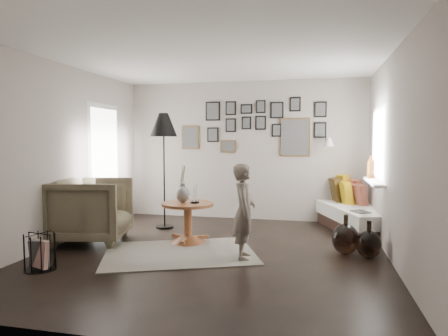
% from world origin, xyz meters
% --- Properties ---
extents(ground, '(4.80, 4.80, 0.00)m').
position_xyz_m(ground, '(0.00, 0.00, 0.00)').
color(ground, black).
rests_on(ground, ground).
extents(wall_back, '(4.50, 0.00, 4.50)m').
position_xyz_m(wall_back, '(0.00, 2.40, 1.30)').
color(wall_back, '#A1968D').
rests_on(wall_back, ground).
extents(wall_front, '(4.50, 0.00, 4.50)m').
position_xyz_m(wall_front, '(0.00, -2.40, 1.30)').
color(wall_front, '#A1968D').
rests_on(wall_front, ground).
extents(wall_left, '(0.00, 4.80, 4.80)m').
position_xyz_m(wall_left, '(-2.25, 0.00, 1.30)').
color(wall_left, '#A1968D').
rests_on(wall_left, ground).
extents(wall_right, '(0.00, 4.80, 4.80)m').
position_xyz_m(wall_right, '(2.25, 0.00, 1.30)').
color(wall_right, '#A1968D').
rests_on(wall_right, ground).
extents(ceiling, '(4.80, 4.80, 0.00)m').
position_xyz_m(ceiling, '(0.00, 0.00, 2.60)').
color(ceiling, white).
rests_on(ceiling, wall_back).
extents(door_left, '(0.00, 2.14, 2.14)m').
position_xyz_m(door_left, '(-2.23, 1.20, 1.05)').
color(door_left, white).
rests_on(door_left, wall_left).
extents(window_right, '(0.15, 1.32, 1.30)m').
position_xyz_m(window_right, '(2.18, 1.34, 0.93)').
color(window_right, white).
rests_on(window_right, wall_right).
extents(gallery_wall, '(2.74, 0.03, 1.08)m').
position_xyz_m(gallery_wall, '(0.29, 2.38, 1.74)').
color(gallery_wall, brown).
rests_on(gallery_wall, wall_back).
extents(wall_sconce, '(0.18, 0.36, 0.16)m').
position_xyz_m(wall_sconce, '(1.55, 2.13, 1.46)').
color(wall_sconce, white).
rests_on(wall_sconce, wall_back).
extents(rug, '(2.32, 2.00, 0.01)m').
position_xyz_m(rug, '(-0.41, -0.12, 0.01)').
color(rug, silver).
rests_on(rug, ground).
extents(pedestal_table, '(0.75, 0.75, 0.59)m').
position_xyz_m(pedestal_table, '(-0.48, 0.43, 0.27)').
color(pedestal_table, brown).
rests_on(pedestal_table, ground).
extents(vase, '(0.22, 0.22, 0.54)m').
position_xyz_m(vase, '(-0.56, 0.45, 0.76)').
color(vase, black).
rests_on(vase, pedestal_table).
extents(candles, '(0.13, 0.13, 0.28)m').
position_xyz_m(candles, '(-0.37, 0.43, 0.73)').
color(candles, black).
rests_on(candles, pedestal_table).
extents(daybed, '(1.36, 1.96, 0.89)m').
position_xyz_m(daybed, '(2.00, 1.87, 0.28)').
color(daybed, black).
rests_on(daybed, ground).
extents(magazine_on_daybed, '(0.31, 0.34, 0.01)m').
position_xyz_m(magazine_on_daybed, '(2.00, 1.23, 0.42)').
color(magazine_on_daybed, black).
rests_on(magazine_on_daybed, daybed).
extents(armchair, '(1.23, 1.21, 0.94)m').
position_xyz_m(armchair, '(-1.87, 0.18, 0.47)').
color(armchair, brown).
rests_on(armchair, ground).
extents(armchair_cushion, '(0.50, 0.51, 0.19)m').
position_xyz_m(armchair_cushion, '(-1.84, 0.23, 0.48)').
color(armchair_cushion, silver).
rests_on(armchair_cushion, armchair).
extents(floor_lamp, '(0.46, 0.46, 1.95)m').
position_xyz_m(floor_lamp, '(-1.18, 1.30, 1.68)').
color(floor_lamp, black).
rests_on(floor_lamp, ground).
extents(magazine_basket, '(0.40, 0.40, 0.42)m').
position_xyz_m(magazine_basket, '(-1.76, -1.11, 0.21)').
color(magazine_basket, black).
rests_on(magazine_basket, ground).
extents(demijohn_large, '(0.35, 0.35, 0.53)m').
position_xyz_m(demijohn_large, '(1.72, 0.33, 0.20)').
color(demijohn_large, black).
rests_on(demijohn_large, ground).
extents(demijohn_small, '(0.31, 0.31, 0.48)m').
position_xyz_m(demijohn_small, '(2.00, 0.21, 0.18)').
color(demijohn_small, black).
rests_on(demijohn_small, ground).
extents(child, '(0.35, 0.48, 1.21)m').
position_xyz_m(child, '(0.46, -0.15, 0.60)').
color(child, '#695D53').
rests_on(child, ground).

